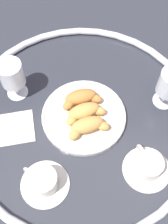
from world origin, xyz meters
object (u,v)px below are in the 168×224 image
Objects in this scene: coffee_cup_far at (148,166)px; juice_glass_right at (12,75)px; pastry_plate at (84,115)px; croissant_large at (81,98)px; coffee_cup_near at (44,181)px; croissant_small at (84,111)px; folded_napkin at (16,128)px; croissant_extra at (88,126)px.

coffee_cup_far is 0.97× the size of juice_glass_right.
juice_glass_right is (0.23, -0.05, 0.08)m from pastry_plate.
croissant_large is at bearing -69.35° from pastry_plate.
croissant_large is 0.89× the size of juice_glass_right.
coffee_cup_near is 0.33m from juice_glass_right.
croissant_small and coffee_cup_far have the same top height.
croissant_small is at bearing -33.97° from coffee_cup_far.
pastry_plate is at bearing -159.37° from folded_napkin.
pastry_plate is 0.25m from juice_glass_right.
croissant_small reaches higher than folded_napkin.
coffee_cup_near is (0.05, 0.27, -0.01)m from croissant_large.
croissant_extra is 0.28m from juice_glass_right.
croissant_small reaches higher than pastry_plate.
coffee_cup_near is at bearing 129.95° from folded_napkin.
croissant_extra is at bearing 110.78° from croissant_small.
croissant_small is at bearing 111.28° from croissant_large.
coffee_cup_far is at bearing 140.28° from croissant_large.
croissant_large is at bearing -101.22° from coffee_cup_near.
coffee_cup_near is (0.07, 0.23, -0.01)m from croissant_small.
juice_glass_right reaches higher than croissant_large.
croissant_large and croissant_small have the same top height.
croissant_extra is at bearing -25.81° from coffee_cup_far.
croissant_large is 1.13× the size of folded_napkin.
croissant_small is 0.89× the size of coffee_cup_near.
croissant_small is (-0.02, 0.05, 0.00)m from croissant_large.
pastry_plate is at bearing -107.16° from coffee_cup_near.
pastry_plate is 2.14× the size of croissant_extra.
croissant_extra is at bearing -173.35° from folded_napkin.
croissant_large is at bearing -146.96° from folded_napkin.
coffee_cup_far is at bearing -161.65° from coffee_cup_near.
pastry_plate is 1.93× the size of coffee_cup_near.
juice_glass_right reaches higher than folded_napkin.
croissant_large is at bearing -39.72° from coffee_cup_far.
coffee_cup_near is 0.29m from coffee_cup_far.
croissant_extra is at bearing -116.67° from coffee_cup_near.
croissant_extra is 0.22m from folded_napkin.
coffee_cup_far is (-0.18, 0.09, -0.01)m from croissant_extra.
pastry_plate is 2.38× the size of folded_napkin.
folded_napkin is (0.40, -0.06, -0.02)m from coffee_cup_far.
croissant_small is 0.99× the size of croissant_extra.
folded_napkin is at bearing -8.92° from coffee_cup_far.
juice_glass_right is at bearing -76.21° from folded_napkin.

